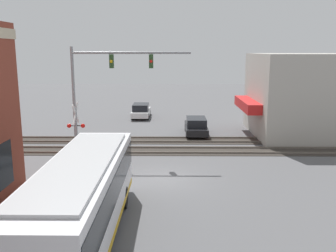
{
  "coord_description": "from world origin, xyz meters",
  "views": [
    {
      "loc": [
        -20.0,
        -0.56,
        7.12
      ],
      "look_at": [
        2.78,
        -0.29,
        2.49
      ],
      "focal_mm": 40.0,
      "sensor_mm": 36.0,
      "label": 1
    }
  ],
  "objects_px": {
    "parked_car_black": "(196,127)",
    "parked_car_white": "(141,111)",
    "crossing_signal": "(76,126)",
    "city_bus": "(81,198)"
  },
  "relations": [
    {
      "from": "parked_car_black",
      "to": "parked_car_white",
      "type": "height_order",
      "value": "parked_car_white"
    },
    {
      "from": "crossing_signal",
      "to": "parked_car_black",
      "type": "relative_size",
      "value": 0.83
    },
    {
      "from": "city_bus",
      "to": "crossing_signal",
      "type": "xyz_separation_m",
      "value": [
        10.79,
        2.9,
        0.55
      ]
    },
    {
      "from": "city_bus",
      "to": "parked_car_white",
      "type": "xyz_separation_m",
      "value": [
        26.66,
        0.0,
        -1.05
      ]
    },
    {
      "from": "crossing_signal",
      "to": "parked_car_white",
      "type": "bearing_deg",
      "value": -10.35
    },
    {
      "from": "parked_car_black",
      "to": "parked_car_white",
      "type": "bearing_deg",
      "value": 33.25
    },
    {
      "from": "crossing_signal",
      "to": "parked_car_black",
      "type": "bearing_deg",
      "value": -47.38
    },
    {
      "from": "city_bus",
      "to": "parked_car_white",
      "type": "height_order",
      "value": "city_bus"
    },
    {
      "from": "parked_car_white",
      "to": "city_bus",
      "type": "bearing_deg",
      "value": 180.0
    },
    {
      "from": "parked_car_black",
      "to": "parked_car_white",
      "type": "relative_size",
      "value": 0.99
    }
  ]
}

